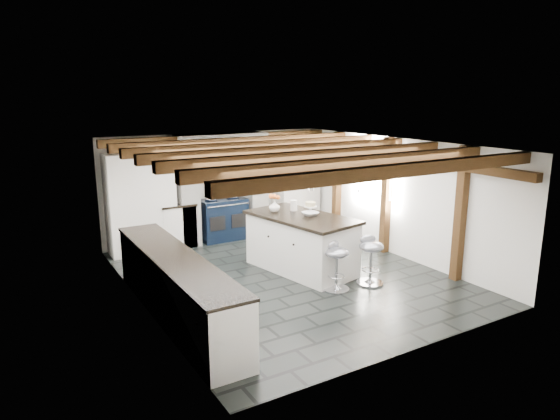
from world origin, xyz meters
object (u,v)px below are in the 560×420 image
range_cooker (223,218)px  kitchen_island (301,242)px  bar_stool_near (371,254)px  bar_stool_far (336,260)px

range_cooker → kitchen_island: size_ratio=0.45×
range_cooker → bar_stool_near: range_cooker is taller
range_cooker → kitchen_island: bearing=-81.0°
kitchen_island → bar_stool_far: 1.09m
kitchen_island → bar_stool_far: size_ratio=2.71×
range_cooker → bar_stool_near: 3.82m
kitchen_island → range_cooker: bearing=88.1°
kitchen_island → bar_stool_near: (0.62, -1.17, 0.00)m
range_cooker → bar_stool_near: size_ratio=1.20×
range_cooker → kitchen_island: (0.40, -2.52, 0.05)m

